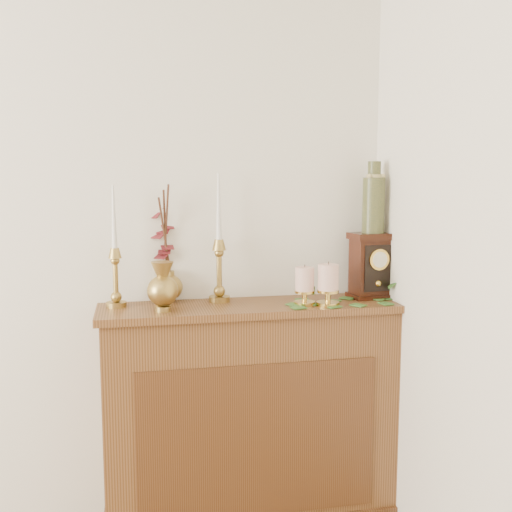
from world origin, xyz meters
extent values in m
cube|color=brown|center=(1.40, 2.10, 0.45)|extent=(1.20, 0.30, 0.90)
cube|color=#563218|center=(1.40, 1.95, 0.41)|extent=(0.96, 0.01, 0.63)
cube|color=brown|center=(1.40, 2.10, 0.92)|extent=(1.24, 0.34, 0.03)
cube|color=#563218|center=(1.40, 2.10, 0.03)|extent=(1.23, 0.33, 0.06)
cylinder|color=#AE8C45|center=(0.86, 2.15, 0.94)|extent=(0.08, 0.08, 0.02)
sphere|color=#AE8C45|center=(0.86, 2.15, 0.97)|extent=(0.04, 0.04, 0.04)
cylinder|color=#AE8C45|center=(0.86, 2.15, 1.04)|extent=(0.02, 0.02, 0.14)
sphere|color=#AE8C45|center=(0.86, 2.15, 1.12)|extent=(0.04, 0.04, 0.04)
cone|color=#AE8C45|center=(0.86, 2.15, 1.15)|extent=(0.05, 0.05, 0.04)
cone|color=silver|center=(0.86, 2.15, 1.29)|extent=(0.02, 0.02, 0.25)
cylinder|color=#AE8C45|center=(1.28, 2.17, 0.94)|extent=(0.09, 0.09, 0.02)
sphere|color=#AE8C45|center=(1.28, 2.17, 0.97)|extent=(0.05, 0.05, 0.05)
cylinder|color=#AE8C45|center=(1.28, 2.17, 1.05)|extent=(0.02, 0.02, 0.16)
sphere|color=#AE8C45|center=(1.28, 2.17, 1.14)|extent=(0.04, 0.04, 0.04)
cone|color=#AE8C45|center=(1.28, 2.17, 1.17)|extent=(0.06, 0.06, 0.04)
cone|color=silver|center=(1.28, 2.17, 1.32)|extent=(0.02, 0.02, 0.28)
cylinder|color=#AE8C45|center=(1.04, 2.03, 0.94)|extent=(0.06, 0.06, 0.02)
sphere|color=#AE8C45|center=(1.04, 2.03, 1.01)|extent=(0.12, 0.12, 0.12)
cone|color=#AE8C45|center=(1.04, 2.03, 1.09)|extent=(0.09, 0.09, 0.06)
cylinder|color=#AE8C45|center=(1.07, 2.21, 0.93)|extent=(0.06, 0.06, 0.01)
ellipsoid|color=#AE8C45|center=(1.07, 2.21, 0.99)|extent=(0.13, 0.13, 0.11)
cylinder|color=#AE8C45|center=(1.07, 2.21, 1.05)|extent=(0.06, 0.06, 0.02)
cylinder|color=#472819|center=(1.06, 2.22, 1.21)|extent=(0.05, 0.07, 0.32)
cylinder|color=#472819|center=(1.06, 2.22, 1.22)|extent=(0.02, 0.07, 0.35)
cylinder|color=#472819|center=(1.07, 2.22, 1.24)|extent=(0.03, 0.12, 0.36)
cylinder|color=gold|center=(1.61, 2.03, 0.94)|extent=(0.09, 0.09, 0.02)
cylinder|color=gold|center=(1.61, 2.03, 0.96)|extent=(0.02, 0.02, 0.04)
cylinder|color=gold|center=(1.61, 2.03, 0.99)|extent=(0.08, 0.08, 0.01)
cylinder|color=#FFE8C7|center=(1.61, 2.03, 1.04)|extent=(0.08, 0.08, 0.10)
cylinder|color=#472819|center=(1.61, 2.03, 1.09)|extent=(0.00, 0.00, 0.01)
cylinder|color=gold|center=(1.70, 2.00, 0.94)|extent=(0.09, 0.09, 0.02)
cylinder|color=gold|center=(1.70, 2.00, 0.97)|extent=(0.02, 0.02, 0.04)
cylinder|color=gold|center=(1.70, 2.00, 0.99)|extent=(0.09, 0.09, 0.01)
cylinder|color=#FFE8C7|center=(1.70, 2.00, 1.05)|extent=(0.08, 0.08, 0.10)
cylinder|color=#472819|center=(1.70, 2.00, 1.10)|extent=(0.00, 0.00, 0.01)
cube|color=#3B6C29|center=(1.91, 2.02, 0.93)|extent=(0.07, 0.07, 0.00)
cube|color=#3B6C29|center=(1.76, 2.12, 0.93)|extent=(0.06, 0.05, 0.00)
cube|color=#3B6C29|center=(1.81, 2.05, 0.93)|extent=(0.05, 0.06, 0.00)
cube|color=#3B6C29|center=(1.98, 2.08, 0.93)|extent=(0.06, 0.07, 0.00)
cube|color=#3B6C29|center=(1.97, 2.01, 0.93)|extent=(0.07, 0.07, 0.00)
cube|color=#3B6C29|center=(1.89, 2.13, 0.93)|extent=(0.07, 0.07, 0.00)
cube|color=#3B6C29|center=(1.68, 2.08, 0.93)|extent=(0.05, 0.06, 0.00)
cube|color=#3B6C29|center=(1.57, 2.11, 0.93)|extent=(0.07, 0.06, 0.00)
cube|color=#3B6C29|center=(1.65, 2.08, 0.93)|extent=(0.06, 0.07, 0.00)
cube|color=#3B6C29|center=(1.93, 2.00, 0.93)|extent=(0.07, 0.07, 0.00)
cube|color=#3B6C29|center=(1.75, 2.12, 0.93)|extent=(0.05, 0.06, 0.00)
cube|color=#3B6C29|center=(1.61, 2.11, 0.93)|extent=(0.07, 0.07, 0.00)
cube|color=#3B6C29|center=(1.83, 2.02, 0.93)|extent=(0.07, 0.07, 0.00)
cube|color=#3B6C29|center=(1.91, 2.08, 0.93)|extent=(0.06, 0.07, 0.00)
cube|color=#3B6C29|center=(1.63, 2.05, 0.99)|extent=(0.05, 0.06, 0.03)
cube|color=#3B6C29|center=(1.70, 1.98, 1.01)|extent=(0.05, 0.06, 0.03)
cube|color=#3B6C29|center=(1.99, 2.04, 1.00)|extent=(0.06, 0.04, 0.03)
cube|color=#36140A|center=(1.94, 2.13, 0.94)|extent=(0.20, 0.15, 0.02)
cube|color=#36140A|center=(1.94, 2.13, 1.06)|extent=(0.18, 0.13, 0.24)
cube|color=#36140A|center=(1.94, 2.13, 1.20)|extent=(0.20, 0.15, 0.03)
cube|color=black|center=(1.94, 2.07, 1.07)|extent=(0.13, 0.02, 0.20)
cylinder|color=gold|center=(1.94, 2.07, 1.10)|extent=(0.09, 0.02, 0.09)
cylinder|color=silver|center=(1.94, 2.07, 1.10)|extent=(0.07, 0.01, 0.07)
sphere|color=gold|center=(1.94, 2.07, 1.00)|extent=(0.03, 0.03, 0.03)
cylinder|color=#183123|center=(1.94, 2.13, 1.33)|extent=(0.09, 0.09, 0.23)
cylinder|color=#183123|center=(1.94, 2.13, 1.47)|extent=(0.05, 0.05, 0.08)
cylinder|color=tan|center=(1.94, 2.13, 1.45)|extent=(0.07, 0.07, 0.02)
camera|label=1|loc=(0.93, -0.27, 1.44)|focal=42.00mm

